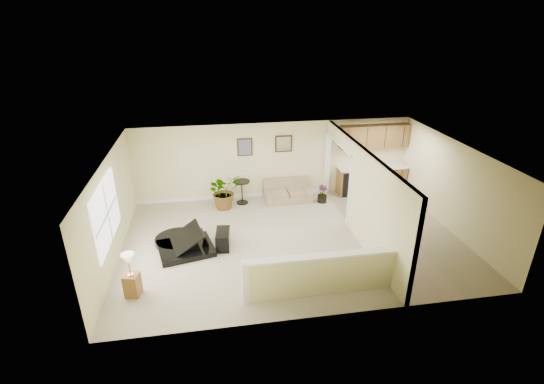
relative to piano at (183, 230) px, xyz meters
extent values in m
plane|color=#B4A88C|center=(2.87, -0.06, -0.54)|extent=(9.00, 9.00, 0.00)
cube|color=beige|center=(2.87, 2.94, 0.71)|extent=(9.00, 0.04, 2.50)
cube|color=beige|center=(2.87, -3.06, 0.71)|extent=(9.00, 0.04, 2.50)
cube|color=beige|center=(-1.63, -0.06, 0.71)|extent=(0.04, 6.00, 2.50)
cube|color=beige|center=(7.37, -0.06, 0.71)|extent=(0.04, 6.00, 2.50)
cube|color=white|center=(2.87, -0.06, 1.96)|extent=(9.00, 6.00, 0.04)
cube|color=gray|center=(6.02, -0.06, -0.53)|extent=(2.70, 6.00, 0.01)
cube|color=beige|center=(4.67, -1.26, 0.71)|extent=(0.12, 3.60, 2.50)
cube|color=beige|center=(4.67, 1.72, 1.76)|extent=(0.12, 2.35, 0.40)
cube|color=beige|center=(3.02, -2.36, -0.06)|extent=(3.30, 0.12, 0.95)
cube|color=white|center=(3.02, -2.36, 0.43)|extent=(3.40, 0.22, 0.05)
cube|color=white|center=(1.37, -2.36, -0.04)|extent=(0.14, 0.14, 1.00)
cube|color=white|center=(-1.62, -0.56, 0.91)|extent=(0.05, 2.15, 1.45)
cube|color=#332012|center=(1.92, 2.92, 1.21)|extent=(0.48, 0.03, 0.58)
cube|color=#7D4F68|center=(1.92, 2.90, 1.21)|extent=(0.40, 0.01, 0.50)
cube|color=#332012|center=(3.17, 2.92, 1.26)|extent=(0.55, 0.03, 0.55)
cube|color=silver|center=(3.17, 2.90, 1.26)|extent=(0.46, 0.01, 0.46)
cube|color=brown|center=(6.17, 2.64, -0.09)|extent=(2.30, 0.60, 0.90)
cube|color=silver|center=(6.17, 2.64, 0.38)|extent=(2.36, 0.65, 0.04)
cube|color=black|center=(5.37, 2.64, -0.11)|extent=(0.60, 0.60, 0.84)
cube|color=brown|center=(6.17, 2.76, 1.41)|extent=(2.30, 0.35, 0.75)
cube|color=black|center=(0.03, -0.13, 0.18)|extent=(1.57, 1.43, 0.28)
cylinder|color=black|center=(-0.10, 0.38, 0.18)|extent=(1.16, 1.16, 0.28)
cube|color=silver|center=(0.84, -0.13, 0.14)|extent=(0.41, 0.95, 0.02)
cube|color=black|center=(-0.06, -0.04, 0.43)|extent=(1.27, 1.28, 0.63)
cube|color=black|center=(1.00, -0.09, -0.31)|extent=(0.42, 0.72, 0.46)
cube|color=tan|center=(3.23, 2.46, -0.33)|extent=(1.52, 0.90, 0.42)
cube|color=tan|center=(3.23, 2.79, 0.10)|extent=(1.50, 0.25, 0.44)
cube|color=tan|center=(2.58, 2.46, -0.04)|extent=(0.21, 0.85, 0.16)
cube|color=tan|center=(3.89, 2.46, -0.04)|extent=(0.21, 0.85, 0.16)
cylinder|color=black|center=(1.74, 2.49, -0.52)|extent=(0.38, 0.38, 0.03)
cylinder|color=black|center=(1.74, 2.49, -0.15)|extent=(0.04, 0.04, 0.74)
cylinder|color=black|center=(1.74, 2.49, 0.22)|extent=(0.53, 0.53, 0.03)
cylinder|color=black|center=(1.17, 2.26, -0.42)|extent=(0.32, 0.32, 0.23)
imported|color=#225218|center=(1.17, 2.26, 0.03)|extent=(1.30, 1.23, 1.14)
cylinder|color=black|center=(4.32, 2.14, -0.43)|extent=(0.30, 0.30, 0.21)
imported|color=#225218|center=(4.32, 2.14, -0.25)|extent=(0.40, 0.40, 0.58)
cube|color=brown|center=(-1.02, -1.74, -0.27)|extent=(0.37, 0.37, 0.52)
cylinder|color=#C28240|center=(-1.02, -1.74, 0.00)|extent=(0.14, 0.14, 0.02)
cylinder|color=#C28240|center=(-1.02, -1.74, 0.17)|extent=(0.03, 0.03, 0.35)
cone|color=beige|center=(-1.02, -1.74, 0.39)|extent=(0.28, 0.28, 0.23)
camera|label=1|loc=(0.82, -9.05, 5.01)|focal=26.00mm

